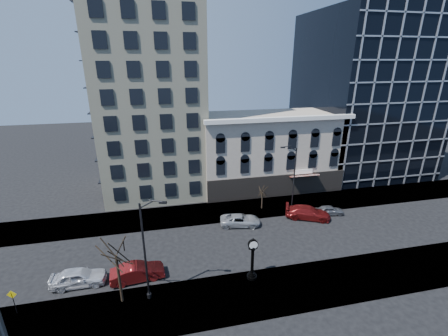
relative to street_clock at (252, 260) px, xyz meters
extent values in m
plane|color=black|center=(-2.60, 6.00, -2.13)|extent=(160.00, 160.00, 0.00)
cube|color=gray|center=(-2.60, 14.00, -2.07)|extent=(160.00, 6.00, 0.12)
cube|color=gray|center=(-2.60, -2.00, -2.07)|extent=(160.00, 6.00, 0.12)
cube|color=beige|center=(-8.60, 25.00, 16.87)|extent=(15.00, 15.00, 38.00)
cube|color=#B8AA98|center=(9.40, 22.00, 3.87)|extent=(22.00, 10.00, 12.00)
cube|color=white|center=(9.40, 16.80, 10.07)|extent=(22.60, 0.80, 0.60)
cube|color=black|center=(9.40, 16.95, -0.33)|extent=(22.00, 0.30, 3.60)
cube|color=maroon|center=(13.40, 16.40, 1.27)|extent=(4.50, 1.18, 0.55)
cube|color=black|center=(29.40, 27.00, 11.87)|extent=(20.00, 20.00, 28.00)
cylinder|color=black|center=(0.00, 0.00, -1.88)|extent=(1.01, 1.01, 0.28)
cylinder|color=black|center=(0.00, 0.00, -1.65)|extent=(0.73, 0.73, 0.18)
cylinder|color=black|center=(0.00, 0.00, -1.48)|extent=(0.55, 0.55, 0.15)
cylinder|color=black|center=(0.00, 0.00, -0.09)|extent=(0.29, 0.29, 2.66)
sphere|color=black|center=(0.00, 0.00, 1.34)|extent=(0.51, 0.51, 0.51)
cube|color=black|center=(0.00, 0.00, 1.43)|extent=(0.83, 0.23, 0.23)
cylinder|color=black|center=(0.00, 0.00, 1.80)|extent=(0.96, 0.33, 0.95)
cylinder|color=white|center=(0.00, -0.16, 1.80)|extent=(0.81, 0.05, 0.81)
cylinder|color=white|center=(0.00, 0.16, 1.80)|extent=(0.81, 0.05, 0.81)
sphere|color=black|center=(0.00, 0.00, 2.35)|extent=(0.18, 0.18, 0.18)
cylinder|color=black|center=(-9.71, -0.55, 2.66)|extent=(0.17, 0.17, 9.35)
cylinder|color=black|center=(-9.71, -0.55, -1.80)|extent=(0.39, 0.39, 0.44)
cube|color=black|center=(-7.73, -1.14, 7.50)|extent=(0.64, 0.40, 0.15)
cylinder|color=black|center=(9.52, 12.00, 2.58)|extent=(0.17, 0.17, 9.18)
cylinder|color=black|center=(9.52, 12.00, -1.80)|extent=(0.38, 0.38, 0.43)
cube|color=black|center=(7.50, 12.08, 7.33)|extent=(0.60, 0.26, 0.15)
cylinder|color=black|center=(-12.03, -0.44, 0.36)|extent=(0.23, 0.23, 4.75)
cylinder|color=black|center=(5.69, 13.58, -0.77)|extent=(0.20, 0.20, 2.48)
cylinder|color=black|center=(-20.53, 0.00, -0.94)|extent=(0.06, 0.06, 2.15)
cube|color=yellow|center=(-20.53, 0.00, -0.06)|extent=(0.76, 0.13, 0.76)
imported|color=silver|center=(-16.22, 2.70, -1.28)|extent=(4.99, 2.03, 1.70)
imported|color=maroon|center=(-10.83, 2.28, -1.30)|extent=(5.23, 2.29, 1.67)
imported|color=#A5A8AD|center=(1.53, 9.95, -1.42)|extent=(5.52, 3.34, 1.43)
imported|color=maroon|center=(10.85, 9.77, -1.28)|extent=(6.34, 4.56, 1.71)
imported|color=#595B60|center=(14.27, 10.09, -1.49)|extent=(3.97, 2.06, 1.29)
camera|label=1|loc=(-7.68, -22.65, 18.01)|focal=24.00mm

